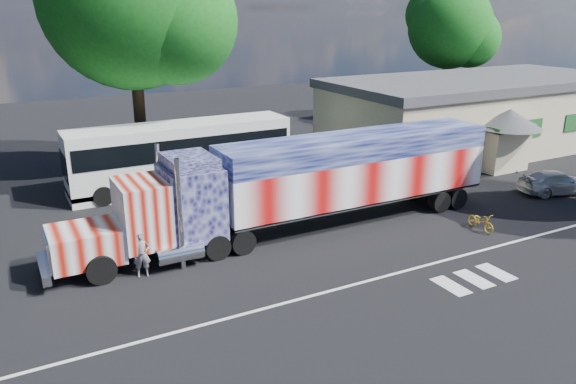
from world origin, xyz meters
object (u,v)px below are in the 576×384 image
woman (142,254)px  bicycle (481,221)px  parked_car (557,182)px  tree_n_mid (134,0)px  tree_far_ne (451,27)px  coach_bus (181,154)px  semi_truck (309,181)px

woman → bicycle: bearing=1.7°
parked_car → tree_n_mid: size_ratio=0.28×
parked_car → tree_far_ne: size_ratio=0.36×
parked_car → woman: (-23.19, 0.73, 0.29)m
bicycle → parked_car: bearing=17.0°
parked_car → woman: 23.20m
coach_bus → tree_n_mid: (-1.25, 3.25, 8.47)m
tree_n_mid → semi_truck: bearing=-70.6°
coach_bus → parked_car: 21.38m
parked_car → woman: size_ratio=2.37×
coach_bus → semi_truck: bearing=-71.2°
semi_truck → woman: bearing=-171.3°
coach_bus → bicycle: 16.76m
parked_car → tree_n_mid: (-19.41, 14.47, 9.77)m
parked_car → tree_far_ne: bearing=-8.6°
semi_truck → tree_far_ne: bearing=34.7°
tree_n_mid → parked_car: bearing=-36.7°
semi_truck → woman: (-8.17, -1.24, -1.43)m
semi_truck → parked_car: size_ratio=4.90×
tree_n_mid → tree_far_ne: 28.37m
bicycle → tree_n_mid: bearing=128.0°
coach_bus → tree_n_mid: bearing=111.0°
coach_bus → tree_far_ne: tree_far_ne is taller
woman → tree_n_mid: 17.11m
semi_truck → parked_car: 15.24m
parked_car → tree_n_mid: 26.10m
semi_truck → coach_bus: size_ratio=1.68×
parked_car → woman: bearing=104.7°
bicycle → tree_far_ne: tree_far_ne is taller
woman → coach_bus: bearing=76.1°
tree_n_mid → coach_bus: bearing=-69.0°
semi_truck → parked_car: (15.02, -1.98, -1.72)m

